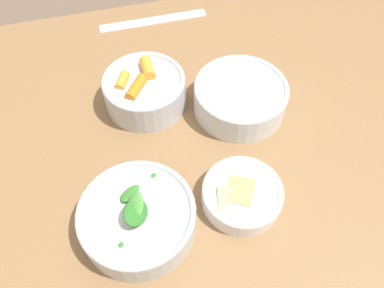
% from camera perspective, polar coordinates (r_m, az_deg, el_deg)
% --- Properties ---
extents(ground_plane, '(10.00, 10.00, 0.00)m').
position_cam_1_polar(ground_plane, '(1.41, 2.31, -18.79)').
color(ground_plane, brown).
extents(dining_table, '(1.25, 0.98, 0.77)m').
position_cam_1_polar(dining_table, '(0.80, 3.87, -4.85)').
color(dining_table, olive).
rests_on(dining_table, ground_plane).
extents(bowl_carrots, '(0.16, 0.16, 0.08)m').
position_cam_1_polar(bowl_carrots, '(0.76, -7.23, 8.22)').
color(bowl_carrots, silver).
rests_on(bowl_carrots, dining_table).
extents(bowl_greens, '(0.19, 0.19, 0.09)m').
position_cam_1_polar(bowl_greens, '(0.61, -8.25, -10.96)').
color(bowl_greens, silver).
rests_on(bowl_greens, dining_table).
extents(bowl_beans_hotdog, '(0.18, 0.18, 0.06)m').
position_cam_1_polar(bowl_beans_hotdog, '(0.75, 7.31, 7.00)').
color(bowl_beans_hotdog, silver).
rests_on(bowl_beans_hotdog, dining_table).
extents(bowl_cookies, '(0.14, 0.14, 0.04)m').
position_cam_1_polar(bowl_cookies, '(0.64, 7.68, -7.61)').
color(bowl_cookies, white).
rests_on(bowl_cookies, dining_table).
extents(ruler, '(0.27, 0.03, 0.00)m').
position_cam_1_polar(ruler, '(0.98, -5.91, 18.17)').
color(ruler, silver).
rests_on(ruler, dining_table).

